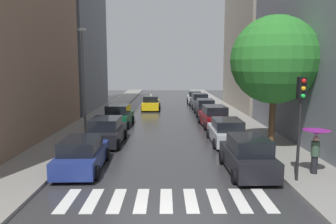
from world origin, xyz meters
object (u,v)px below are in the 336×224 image
Objects in this scene: traffic_light_right_corner at (301,106)px; parked_car_right_nearest at (248,156)px; parked_car_left_third at (119,116)px; parked_car_right_fifth at (199,101)px; taxi_midroad at (151,103)px; pedestrian_foreground at (316,140)px; lamp_post_left at (84,75)px; parked_car_right_second at (227,132)px; parked_car_right_sixth at (195,98)px; parked_car_left_nearest at (82,155)px; street_tree_right at (275,60)px; parked_car_right_fourth at (205,108)px; parked_car_left_second at (106,132)px; parked_car_right_third at (214,117)px.

parked_car_right_nearest is at bearing 141.20° from traffic_light_right_corner.
parked_car_right_fifth is at bearing -31.01° from parked_car_left_third.
taxi_midroad is 24.41m from pedestrian_foreground.
parked_car_right_fifth is 0.64× the size of lamp_post_left.
parked_car_right_second is 6.99m from pedestrian_foreground.
parked_car_right_fifth is 6.00m from taxi_midroad.
parked_car_right_sixth is 0.61× the size of lamp_post_left.
taxi_midroad reaches higher than parked_car_left_nearest.
parked_car_right_nearest reaches higher than parked_car_right_second.
parked_car_left_third is at bearing 143.31° from street_tree_right.
parked_car_left_third is 13.48m from street_tree_right.
parked_car_right_fourth is at bearing -50.40° from parked_car_left_third.
taxi_midroad is at bearing -9.81° from parked_car_left_third.
parked_car_left_nearest is 1.09× the size of parked_car_left_third.
parked_car_left_second is at bearing 163.95° from parked_car_right_sixth.
pedestrian_foreground is at bearing -156.84° from parked_car_right_second.
lamp_post_left is (-11.00, 8.86, 1.04)m from traffic_light_right_corner.
pedestrian_foreground reaches higher than parked_car_right_fifth.
parked_car_right_nearest is 0.56× the size of street_tree_right.
street_tree_right is at bearing -172.68° from parked_car_right_sixth.
traffic_light_right_corner is at bearing -129.83° from parked_car_right_nearest.
taxi_midroad is (-5.62, -7.07, 0.00)m from parked_car_right_sixth.
traffic_light_right_corner is (7.19, -23.82, 2.52)m from taxi_midroad.
parked_car_right_second is 1.07× the size of traffic_light_right_corner.
pedestrian_foreground is at bearing -170.52° from parked_car_right_third.
parked_car_right_nearest is 24.19m from parked_car_right_fifth.
parked_car_right_fourth is at bearing 48.18° from lamp_post_left.
parked_car_right_second is 0.97× the size of parked_car_right_third.
parked_car_left_second is 14.55m from parked_car_right_fourth.
parked_car_left_third is at bearing 168.33° from taxi_midroad.
taxi_midroad is at bearing -7.58° from parked_car_left_nearest.
parked_car_left_nearest is 11.51m from parked_car_left_third.
traffic_light_right_corner is (1.58, -7.27, 2.54)m from parked_car_right_second.
traffic_light_right_corner reaches higher than parked_car_right_second.
parked_car_left_second is 0.98× the size of parked_car_right_fifth.
street_tree_right reaches higher than pedestrian_foreground.
parked_car_left_third is 9.97m from parked_car_right_second.
traffic_light_right_corner is at bearing -97.89° from street_tree_right.
taxi_midroad is at bearing 143.43° from parked_car_right_sixth.
lamp_post_left is (-9.54, -16.71, 3.50)m from parked_car_right_fifth.
parked_car_right_second is at bearing -88.65° from parked_car_left_second.
parked_car_right_sixth is (-0.05, 17.74, -0.05)m from parked_car_right_third.
lamp_post_left is at bearing 80.60° from parked_car_right_second.
parked_car_right_third is at bearing -51.65° from parked_car_left_second.
parked_car_right_second is 0.63× the size of lamp_post_left.
parked_car_right_fifth reaches higher than parked_car_right_sixth.
parked_car_left_nearest is 30.00m from parked_car_right_sixth.
parked_car_right_sixth is at bearing 66.83° from lamp_post_left.
parked_car_left_second is 1.08× the size of parked_car_left_third.
parked_car_right_fourth is (0.09, 12.22, 0.03)m from parked_car_right_second.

